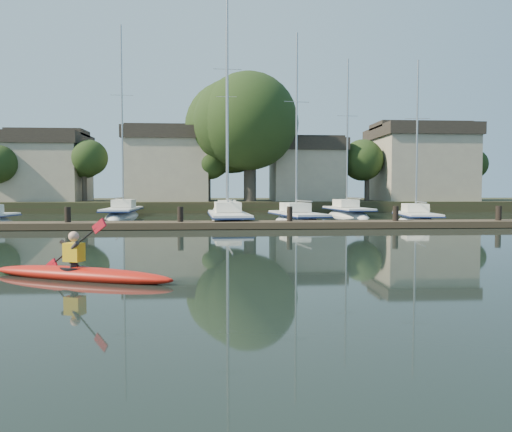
{
  "coord_description": "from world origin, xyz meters",
  "views": [
    {
      "loc": [
        -0.76,
        -13.33,
        2.11
      ],
      "look_at": [
        0.44,
        4.0,
        1.2
      ],
      "focal_mm": 35.0,
      "sensor_mm": 36.0,
      "label": 1
    }
  ],
  "objects": [
    {
      "name": "ground",
      "position": [
        0.0,
        0.0,
        0.0
      ],
      "size": [
        160.0,
        160.0,
        0.0
      ],
      "primitive_type": "plane",
      "color": "black",
      "rests_on": "ground"
    },
    {
      "name": "dock",
      "position": [
        0.0,
        14.0,
        0.2
      ],
      "size": [
        34.0,
        2.0,
        1.8
      ],
      "color": "#433326",
      "rests_on": "ground"
    },
    {
      "name": "sailboat_2",
      "position": [
        -0.35,
        18.05,
        -0.21
      ],
      "size": [
        2.93,
        10.16,
        16.62
      ],
      "rotation": [
        0.0,
        0.0,
        0.06
      ],
      "color": "white",
      "rests_on": "ground"
    },
    {
      "name": "shore",
      "position": [
        1.61,
        40.29,
        3.23
      ],
      "size": [
        90.0,
        25.25,
        12.75
      ],
      "color": "#243018",
      "rests_on": "ground"
    },
    {
      "name": "sailboat_5",
      "position": [
        -8.63,
        27.05,
        -0.21
      ],
      "size": [
        2.66,
        10.08,
        16.58
      ],
      "rotation": [
        0.0,
        0.0,
        0.03
      ],
      "color": "white",
      "rests_on": "ground"
    },
    {
      "name": "kayak",
      "position": [
        -4.13,
        -1.37,
        0.19
      ],
      "size": [
        4.82,
        2.49,
        1.58
      ],
      "rotation": [
        0.0,
        0.0,
        -0.39
      ],
      "color": "red",
      "rests_on": "ground"
    },
    {
      "name": "sailboat_7",
      "position": [
        9.58,
        26.97,
        -0.21
      ],
      "size": [
        2.93,
        8.95,
        14.21
      ],
      "rotation": [
        0.0,
        0.0,
        0.07
      ],
      "color": "white",
      "rests_on": "ground"
    },
    {
      "name": "sailboat_3",
      "position": [
        4.17,
        18.88,
        -0.2
      ],
      "size": [
        3.48,
        8.68,
        13.61
      ],
      "rotation": [
        0.0,
        0.0,
        0.15
      ],
      "color": "white",
      "rests_on": "ground"
    },
    {
      "name": "sailboat_6",
      "position": [
        -0.33,
        27.49,
        -0.19
      ],
      "size": [
        2.24,
        10.46,
        16.62
      ],
      "rotation": [
        0.0,
        0.0,
        -0.0
      ],
      "color": "white",
      "rests_on": "ground"
    },
    {
      "name": "sailboat_4",
      "position": [
        12.03,
        18.58,
        -0.19
      ],
      "size": [
        3.09,
        7.21,
        11.87
      ],
      "rotation": [
        0.0,
        0.0,
        -0.15
      ],
      "color": "white",
      "rests_on": "ground"
    }
  ]
}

